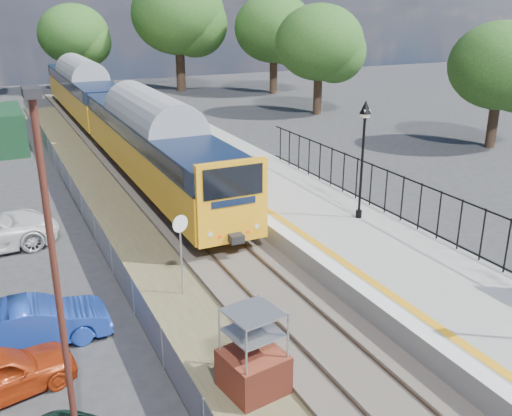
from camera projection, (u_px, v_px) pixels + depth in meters
ground at (324, 348)px, 15.51m from camera, size 120.00×120.00×0.00m
track_bed at (189, 228)px, 23.50m from camera, size 5.90×80.00×0.29m
platform at (308, 216)px, 23.86m from camera, size 5.00×70.00×0.90m
platform_edge at (264, 213)px, 22.87m from camera, size 0.90×70.00×0.01m
victorian_lamp_north at (364, 132)px, 21.30m from camera, size 0.44×0.44×4.60m
palisade_fence at (455, 221)px, 19.44m from camera, size 0.12×26.00×2.00m
wire_fence at (86, 213)px, 23.80m from camera, size 0.06×52.00×1.20m
tree_line at (84, 31)px, 49.51m from camera, size 56.80×43.80×11.88m
train at (109, 109)px, 37.31m from camera, size 2.82×40.83×3.51m
brick_plinth at (253, 353)px, 13.46m from camera, size 1.56×1.56×2.20m
speed_sign at (181, 242)px, 17.66m from camera, size 0.54×0.20×2.77m
carpark_lamp at (57, 289)px, 9.54m from camera, size 0.25×0.50×7.68m
car_blue at (35, 323)px, 15.48m from camera, size 3.95×1.39×1.30m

